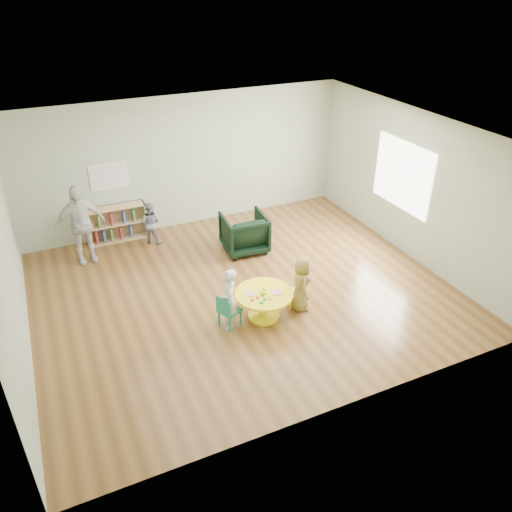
{
  "coord_description": "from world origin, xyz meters",
  "views": [
    {
      "loc": [
        -2.82,
        -6.75,
        4.97
      ],
      "look_at": [
        0.12,
        -0.3,
        0.84
      ],
      "focal_mm": 35.0,
      "sensor_mm": 36.0,
      "label": 1
    }
  ],
  "objects_px": {
    "kid_chair_left": "(228,310)",
    "toddler": "(151,223)",
    "kid_chair_right": "(299,292)",
    "activity_table": "(264,300)",
    "child_right": "(301,284)",
    "adult_caretaker": "(80,225)",
    "bookshelf": "(116,223)",
    "child_left": "(229,299)",
    "armchair": "(244,233)"
  },
  "relations": [
    {
      "from": "kid_chair_left",
      "to": "kid_chair_right",
      "type": "bearing_deg",
      "value": 68.8
    },
    {
      "from": "kid_chair_right",
      "to": "kid_chair_left",
      "type": "bearing_deg",
      "value": 114.34
    },
    {
      "from": "activity_table",
      "to": "toddler",
      "type": "bearing_deg",
      "value": 107.17
    },
    {
      "from": "activity_table",
      "to": "bookshelf",
      "type": "height_order",
      "value": "bookshelf"
    },
    {
      "from": "armchair",
      "to": "adult_caretaker",
      "type": "height_order",
      "value": "adult_caretaker"
    },
    {
      "from": "armchair",
      "to": "child_left",
      "type": "bearing_deg",
      "value": 65.69
    },
    {
      "from": "kid_chair_left",
      "to": "armchair",
      "type": "height_order",
      "value": "armchair"
    },
    {
      "from": "kid_chair_right",
      "to": "bookshelf",
      "type": "relative_size",
      "value": 0.43
    },
    {
      "from": "kid_chair_left",
      "to": "child_left",
      "type": "xyz_separation_m",
      "value": [
        0.03,
        -0.01,
        0.21
      ]
    },
    {
      "from": "activity_table",
      "to": "kid_chair_right",
      "type": "height_order",
      "value": "kid_chair_right"
    },
    {
      "from": "child_right",
      "to": "adult_caretaker",
      "type": "xyz_separation_m",
      "value": [
        -3.02,
        3.09,
        0.3
      ]
    },
    {
      "from": "activity_table",
      "to": "adult_caretaker",
      "type": "height_order",
      "value": "adult_caretaker"
    },
    {
      "from": "kid_chair_right",
      "to": "toddler",
      "type": "bearing_deg",
      "value": 50.65
    },
    {
      "from": "bookshelf",
      "to": "child_left",
      "type": "relative_size",
      "value": 1.16
    },
    {
      "from": "bookshelf",
      "to": "adult_caretaker",
      "type": "xyz_separation_m",
      "value": [
        -0.73,
        -0.64,
        0.41
      ]
    },
    {
      "from": "activity_table",
      "to": "kid_chair_left",
      "type": "bearing_deg",
      "value": 178.63
    },
    {
      "from": "armchair",
      "to": "adult_caretaker",
      "type": "xyz_separation_m",
      "value": [
        -2.96,
        0.88,
        0.39
      ]
    },
    {
      "from": "toddler",
      "to": "adult_caretaker",
      "type": "bearing_deg",
      "value": 45.8
    },
    {
      "from": "kid_chair_left",
      "to": "bookshelf",
      "type": "relative_size",
      "value": 0.47
    },
    {
      "from": "activity_table",
      "to": "child_left",
      "type": "relative_size",
      "value": 0.91
    },
    {
      "from": "armchair",
      "to": "kid_chair_left",
      "type": "bearing_deg",
      "value": 64.94
    },
    {
      "from": "bookshelf",
      "to": "child_right",
      "type": "distance_m",
      "value": 4.37
    },
    {
      "from": "bookshelf",
      "to": "child_left",
      "type": "xyz_separation_m",
      "value": [
        1.04,
        -3.69,
        0.15
      ]
    },
    {
      "from": "child_left",
      "to": "kid_chair_right",
      "type": "bearing_deg",
      "value": 111.9
    },
    {
      "from": "child_right",
      "to": "toddler",
      "type": "xyz_separation_m",
      "value": [
        -1.66,
        3.29,
        -0.03
      ]
    },
    {
      "from": "kid_chair_right",
      "to": "armchair",
      "type": "bearing_deg",
      "value": 25.09
    },
    {
      "from": "kid_chair_right",
      "to": "adult_caretaker",
      "type": "relative_size",
      "value": 0.33
    },
    {
      "from": "kid_chair_left",
      "to": "kid_chair_right",
      "type": "xyz_separation_m",
      "value": [
        1.29,
        0.03,
        -0.03
      ]
    },
    {
      "from": "armchair",
      "to": "toddler",
      "type": "height_order",
      "value": "toddler"
    },
    {
      "from": "armchair",
      "to": "child_left",
      "type": "xyz_separation_m",
      "value": [
        -1.19,
        -2.17,
        0.13
      ]
    },
    {
      "from": "activity_table",
      "to": "toddler",
      "type": "height_order",
      "value": "toddler"
    },
    {
      "from": "kid_chair_left",
      "to": "toddler",
      "type": "distance_m",
      "value": 3.28
    },
    {
      "from": "activity_table",
      "to": "child_left",
      "type": "xyz_separation_m",
      "value": [
        -0.59,
        0.0,
        0.19
      ]
    },
    {
      "from": "kid_chair_left",
      "to": "child_left",
      "type": "relative_size",
      "value": 0.55
    },
    {
      "from": "armchair",
      "to": "child_left",
      "type": "relative_size",
      "value": 0.82
    },
    {
      "from": "kid_chair_left",
      "to": "armchair",
      "type": "xyz_separation_m",
      "value": [
        1.22,
        2.16,
        0.08
      ]
    },
    {
      "from": "kid_chair_right",
      "to": "child_left",
      "type": "bearing_deg",
      "value": 114.94
    },
    {
      "from": "activity_table",
      "to": "bookshelf",
      "type": "bearing_deg",
      "value": 113.83
    },
    {
      "from": "kid_chair_right",
      "to": "armchair",
      "type": "xyz_separation_m",
      "value": [
        -0.07,
        2.13,
        0.11
      ]
    },
    {
      "from": "bookshelf",
      "to": "kid_chair_right",
      "type": "bearing_deg",
      "value": -57.78
    },
    {
      "from": "adult_caretaker",
      "to": "child_left",
      "type": "bearing_deg",
      "value": -64.29
    },
    {
      "from": "armchair",
      "to": "toddler",
      "type": "relative_size",
      "value": 0.95
    },
    {
      "from": "bookshelf",
      "to": "armchair",
      "type": "distance_m",
      "value": 2.7
    },
    {
      "from": "kid_chair_right",
      "to": "child_left",
      "type": "relative_size",
      "value": 0.5
    },
    {
      "from": "activity_table",
      "to": "kid_chair_right",
      "type": "distance_m",
      "value": 0.67
    },
    {
      "from": "child_left",
      "to": "toddler",
      "type": "bearing_deg",
      "value": -152.6
    },
    {
      "from": "kid_chair_right",
      "to": "toddler",
      "type": "xyz_separation_m",
      "value": [
        -1.68,
        3.22,
        0.17
      ]
    },
    {
      "from": "adult_caretaker",
      "to": "activity_table",
      "type": "bearing_deg",
      "value": -56.72
    },
    {
      "from": "activity_table",
      "to": "toddler",
      "type": "distance_m",
      "value": 3.42
    },
    {
      "from": "kid_chair_left",
      "to": "child_right",
      "type": "relative_size",
      "value": 0.59
    }
  ]
}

